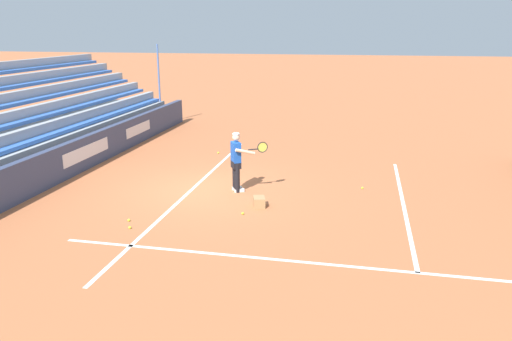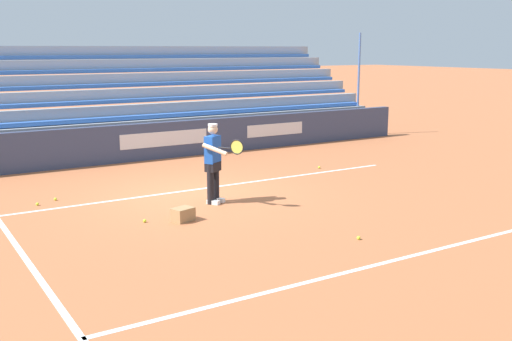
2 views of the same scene
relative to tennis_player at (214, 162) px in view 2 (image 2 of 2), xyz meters
The scene contains 13 objects.
ground_plane 1.23m from the tennis_player, 84.54° to the right, with size 160.00×160.00×0.00m, color #B7663D.
court_baseline_white 1.61m from the tennis_player, 86.57° to the right, with size 12.00×0.10×0.01m, color white.
court_sideline_white 5.32m from the tennis_player, 37.02° to the left, with size 0.10×12.00×0.01m, color white.
court_service_line_white 4.74m from the tennis_player, 89.01° to the left, with size 8.22×0.10×0.01m, color white.
back_wall_sponsor_board 5.61m from the tennis_player, 89.32° to the right, with size 20.91×0.25×1.10m.
bleacher_stand 8.23m from the tennis_player, 89.44° to the right, with size 19.87×4.00×3.85m.
tennis_player is the anchor object (origin of this frame).
ball_box_cardboard 1.65m from the tennis_player, 37.54° to the left, with size 0.40×0.30×0.26m, color #A87F51.
tennis_ball_stray_back 4.70m from the tennis_player, 156.94° to the right, with size 0.07×0.07×0.07m, color #CCE533.
tennis_ball_on_baseline 3.85m from the tennis_player, 28.49° to the right, with size 0.07×0.07×0.07m, color #CCE533.
tennis_ball_midcourt 3.61m from the tennis_player, 35.20° to the right, with size 0.07×0.07×0.07m, color #CCE533.
tennis_ball_by_box 3.79m from the tennis_player, 104.95° to the left, with size 0.07×0.07×0.07m, color #CCE533.
tennis_ball_toward_net 2.11m from the tennis_player, 18.22° to the left, with size 0.07×0.07×0.07m, color #CCE533.
Camera 2 is at (5.76, 11.94, 3.28)m, focal length 42.00 mm.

